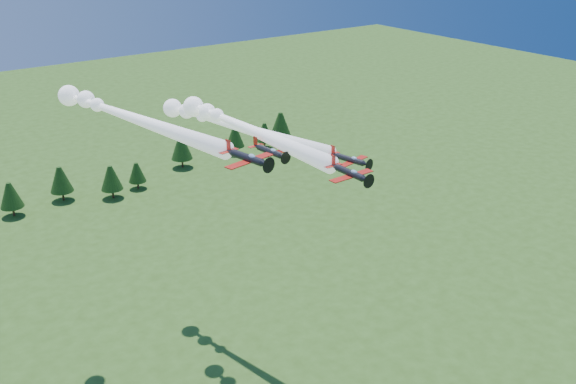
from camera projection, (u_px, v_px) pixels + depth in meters
plane_lead at (241, 126)px, 104.84m from camera, size 6.96×47.03×3.70m
plane_left at (126, 115)px, 102.34m from camera, size 14.17×50.75×3.70m
plane_right at (230, 124)px, 117.65m from camera, size 14.64×48.53×3.70m
plane_slot at (270, 152)px, 96.73m from camera, size 7.05×7.65×2.47m
treeline at (94, 172)px, 193.11m from camera, size 168.15×17.73×11.92m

